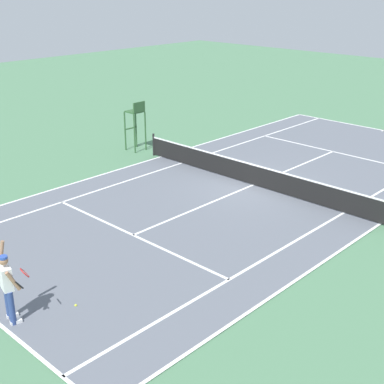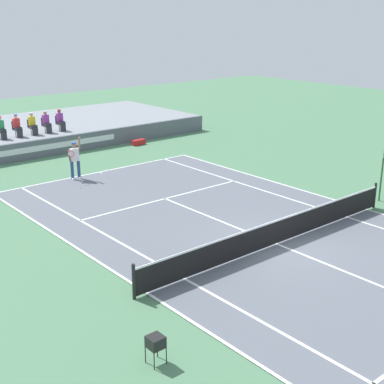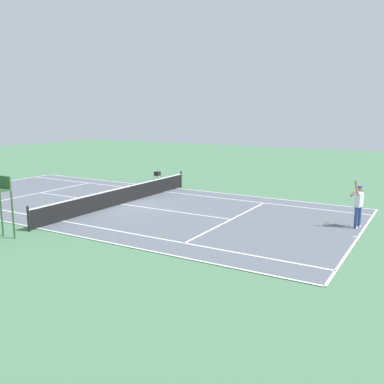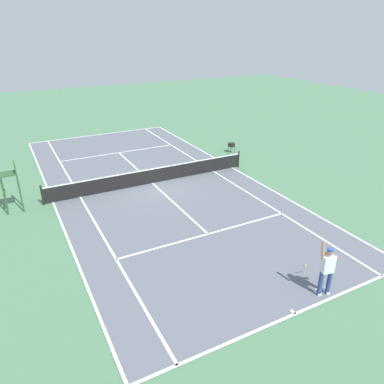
{
  "view_description": "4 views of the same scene",
  "coord_description": "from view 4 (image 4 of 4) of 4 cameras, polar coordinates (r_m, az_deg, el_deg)",
  "views": [
    {
      "loc": [
        -12.46,
        16.68,
        7.87
      ],
      "look_at": [
        -0.44,
        4.06,
        1.0
      ],
      "focal_mm": 50.64,
      "sensor_mm": 36.0,
      "label": 1
    },
    {
      "loc": [
        -13.42,
        -11.46,
        7.55
      ],
      "look_at": [
        -0.44,
        4.06,
        1.0
      ],
      "focal_mm": 51.02,
      "sensor_mm": 36.0,
      "label": 2
    },
    {
      "loc": [
        17.0,
        14.3,
        4.85
      ],
      "look_at": [
        -0.44,
        4.06,
        1.0
      ],
      "focal_mm": 39.42,
      "sensor_mm": 36.0,
      "label": 3
    },
    {
      "loc": [
        6.99,
        18.22,
        8.22
      ],
      "look_at": [
        -0.44,
        4.06,
        1.0
      ],
      "focal_mm": 34.14,
      "sensor_mm": 36.0,
      "label": 4
    }
  ],
  "objects": [
    {
      "name": "net",
      "position": [
        20.98,
        -6.24,
        2.61
      ],
      "size": [
        11.98,
        0.1,
        1.07
      ],
      "color": "black",
      "rests_on": "ground"
    },
    {
      "name": "tennis_ball",
      "position": [
        14.66,
        17.26,
        -10.93
      ],
      "size": [
        0.07,
        0.07,
        0.07
      ],
      "primitive_type": "sphere",
      "color": "#D1E533",
      "rests_on": "ground"
    },
    {
      "name": "tennis_player",
      "position": [
        12.97,
        20.33,
        -11.31
      ],
      "size": [
        0.83,
        0.61,
        2.08
      ],
      "color": "navy",
      "rests_on": "ground"
    },
    {
      "name": "ball_hopper",
      "position": [
        26.5,
        6.2,
        7.36
      ],
      "size": [
        0.36,
        0.36,
        0.7
      ],
      "color": "black",
      "rests_on": "ground"
    },
    {
      "name": "umpire_chair",
      "position": [
        19.41,
        -26.43,
        1.56
      ],
      "size": [
        0.77,
        0.77,
        2.44
      ],
      "color": "#2D562D",
      "rests_on": "ground"
    },
    {
      "name": "court",
      "position": [
        21.17,
        -6.18,
        1.33
      ],
      "size": [
        11.08,
        23.88,
        0.03
      ],
      "color": "slate",
      "rests_on": "ground"
    },
    {
      "name": "ground_plane",
      "position": [
        21.18,
        -6.17,
        1.3
      ],
      "size": [
        80.0,
        80.0,
        0.0
      ],
      "primitive_type": "plane",
      "color": "#4C7A56"
    }
  ]
}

